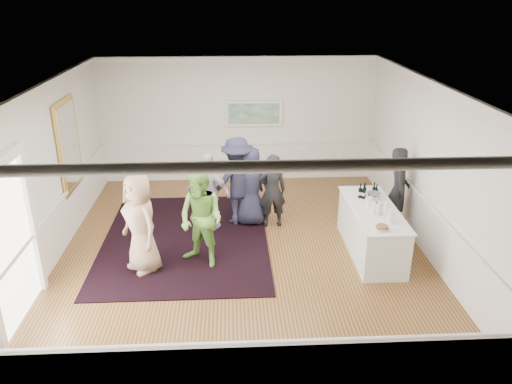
{
  "coord_description": "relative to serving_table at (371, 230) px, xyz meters",
  "views": [
    {
      "loc": [
        -0.19,
        -8.52,
        4.74
      ],
      "look_at": [
        0.26,
        0.2,
        1.16
      ],
      "focal_mm": 35.0,
      "sensor_mm": 36.0,
      "label": 1
    }
  ],
  "objects": [
    {
      "name": "guest_tan",
      "position": [
        -4.25,
        -0.41,
        0.45
      ],
      "size": [
        1.02,
        1.07,
        1.84
      ],
      "primitive_type": "imported",
      "rotation": [
        0.0,
        0.0,
        -0.89
      ],
      "color": "tan",
      "rests_on": "floor"
    },
    {
      "name": "area_rug",
      "position": [
        -3.6,
        0.7,
        -0.45
      ],
      "size": [
        3.3,
        4.32,
        0.02
      ],
      "primitive_type": "cube",
      "rotation": [
        0.0,
        0.0,
        0.0
      ],
      "color": "black",
      "rests_on": "floor"
    },
    {
      "name": "wine_bottles",
      "position": [
        0.03,
        0.5,
        0.61
      ],
      "size": [
        0.38,
        0.21,
        0.31
      ],
      "color": "black",
      "rests_on": "serving_table"
    },
    {
      "name": "guest_green",
      "position": [
        -3.2,
        -0.28,
        0.45
      ],
      "size": [
        1.12,
        1.08,
        1.83
      ],
      "primitive_type": "imported",
      "rotation": [
        0.0,
        0.0,
        -0.61
      ],
      "color": "#78B94A",
      "rests_on": "floor"
    },
    {
      "name": "guest_dark_b",
      "position": [
        -1.8,
        1.26,
        0.34
      ],
      "size": [
        0.62,
        0.43,
        1.6
      ],
      "primitive_type": "imported",
      "rotation": [
        0.0,
        0.0,
        3.23
      ],
      "color": "black",
      "rests_on": "floor"
    },
    {
      "name": "wall_back",
      "position": [
        -2.45,
        4.14,
        1.14
      ],
      "size": [
        7.0,
        0.02,
        3.2
      ],
      "primitive_type": "cube",
      "color": "white",
      "rests_on": "floor"
    },
    {
      "name": "bartender",
      "position": [
        0.75,
        0.88,
        0.44
      ],
      "size": [
        0.57,
        0.74,
        1.82
      ],
      "primitive_type": "imported",
      "rotation": [
        0.0,
        0.0,
        1.36
      ],
      "color": "black",
      "rests_on": "floor"
    },
    {
      "name": "wall_right",
      "position": [
        1.05,
        0.14,
        1.14
      ],
      "size": [
        0.02,
        8.0,
        3.2
      ],
      "primitive_type": "cube",
      "color": "white",
      "rests_on": "floor"
    },
    {
      "name": "serving_table",
      "position": [
        0.0,
        0.0,
        0.0
      ],
      "size": [
        0.87,
        2.28,
        0.92
      ],
      "color": "silver",
      "rests_on": "floor"
    },
    {
      "name": "ice_bucket",
      "position": [
        0.03,
        0.15,
        0.57
      ],
      "size": [
        0.26,
        0.26,
        0.25
      ],
      "primitive_type": "cylinder",
      "color": "silver",
      "rests_on": "serving_table"
    },
    {
      "name": "guest_navy",
      "position": [
        -2.23,
        1.4,
        0.38
      ],
      "size": [
        0.9,
        0.67,
        1.7
      ],
      "primitive_type": "imported",
      "rotation": [
        0.0,
        0.0,
        2.98
      ],
      "color": "#202135",
      "rests_on": "floor"
    },
    {
      "name": "wall_left",
      "position": [
        -5.95,
        0.14,
        1.14
      ],
      "size": [
        0.02,
        8.0,
        3.2
      ],
      "primitive_type": "cube",
      "color": "white",
      "rests_on": "floor"
    },
    {
      "name": "doorway",
      "position": [
        -5.89,
        -1.76,
        0.95
      ],
      "size": [
        0.1,
        1.78,
        2.56
      ],
      "color": "white",
      "rests_on": "wall_left"
    },
    {
      "name": "juice_pitchers",
      "position": [
        0.02,
        -0.28,
        0.58
      ],
      "size": [
        0.34,
        0.72,
        0.24
      ],
      "color": "#8ABA42",
      "rests_on": "serving_table"
    },
    {
      "name": "wainscoting",
      "position": [
        -2.45,
        0.14,
        0.04
      ],
      "size": [
        7.0,
        8.0,
        1.0
      ],
      "primitive_type": null,
      "color": "white",
      "rests_on": "floor"
    },
    {
      "name": "mirror",
      "position": [
        -5.9,
        1.44,
        1.34
      ],
      "size": [
        0.05,
        1.25,
        1.85
      ],
      "color": "gold",
      "rests_on": "wall_left"
    },
    {
      "name": "floor",
      "position": [
        -2.45,
        0.14,
        -0.46
      ],
      "size": [
        8.0,
        8.0,
        0.0
      ],
      "primitive_type": "plane",
      "color": "olive",
      "rests_on": "ground"
    },
    {
      "name": "landscape_painting",
      "position": [
        -2.05,
        4.08,
        1.32
      ],
      "size": [
        1.44,
        0.06,
        0.66
      ],
      "color": "white",
      "rests_on": "wall_back"
    },
    {
      "name": "guest_lilac",
      "position": [
        -3.11,
        1.15,
        0.37
      ],
      "size": [
        1.06,
        0.81,
        1.67
      ],
      "primitive_type": "imported",
      "rotation": [
        0.0,
        0.0,
        2.66
      ],
      "color": "silver",
      "rests_on": "floor"
    },
    {
      "name": "ceiling",
      "position": [
        -2.45,
        0.14,
        2.74
      ],
      "size": [
        7.0,
        8.0,
        0.02
      ],
      "primitive_type": "cube",
      "color": "white",
      "rests_on": "wall_back"
    },
    {
      "name": "wall_front",
      "position": [
        -2.45,
        -3.86,
        1.14
      ],
      "size": [
        7.0,
        0.02,
        3.2
      ],
      "primitive_type": "cube",
      "color": "white",
      "rests_on": "floor"
    },
    {
      "name": "nut_bowl",
      "position": [
        -0.1,
        -0.89,
        0.49
      ],
      "size": [
        0.24,
        0.24,
        0.08
      ],
      "color": "white",
      "rests_on": "serving_table"
    },
    {
      "name": "guest_dark_a",
      "position": [
        -2.52,
        1.45,
        0.49
      ],
      "size": [
        1.41,
        1.14,
        1.91
      ],
      "primitive_type": "imported",
      "rotation": [
        0.0,
        0.0,
        3.55
      ],
      "color": "#202135",
      "rests_on": "floor"
    }
  ]
}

